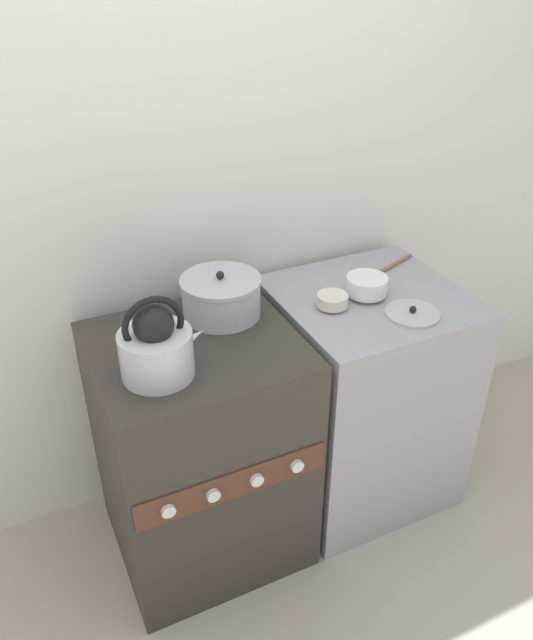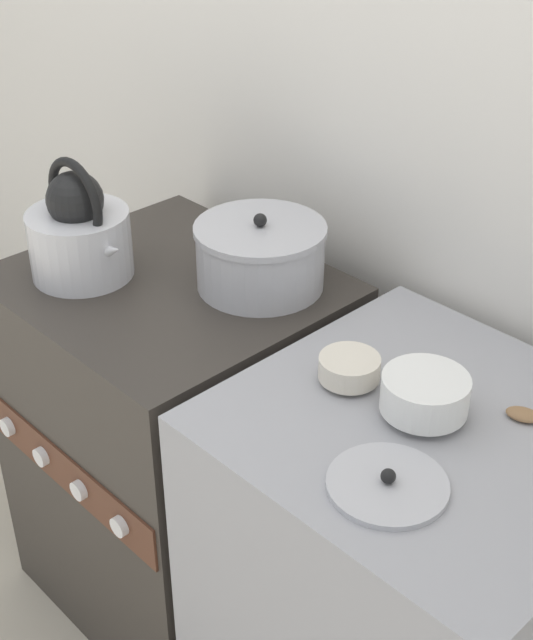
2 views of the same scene
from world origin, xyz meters
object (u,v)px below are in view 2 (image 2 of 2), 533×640
object	(u,v)px
stove	(178,446)
enamel_bowl	(425,394)
kettle	(80,233)
cooking_pot	(260,256)
small_ceramic_bowl	(349,368)
loose_pot_lid	(387,484)

from	to	relation	value
stove	enamel_bowl	size ratio (longest dim) A/B	6.15
kettle	enamel_bowl	distance (m)	0.83
cooking_pot	enamel_bowl	xyz separation A→B (m)	(0.52, -0.11, -0.02)
small_ceramic_bowl	loose_pot_lid	world-z (taller)	small_ceramic_bowl
small_ceramic_bowl	loose_pot_lid	xyz separation A→B (m)	(0.23, -0.16, -0.02)
cooking_pot	enamel_bowl	size ratio (longest dim) A/B	1.86
enamel_bowl	small_ceramic_bowl	world-z (taller)	enamel_bowl
stove	loose_pot_lid	size ratio (longest dim) A/B	4.85
kettle	enamel_bowl	xyz separation A→B (m)	(0.82, 0.13, -0.05)
cooking_pot	kettle	bearing A→B (deg)	-140.84
cooking_pot	enamel_bowl	distance (m)	0.53
loose_pot_lid	kettle	bearing A→B (deg)	176.87
stove	loose_pot_lid	world-z (taller)	loose_pot_lid
kettle	enamel_bowl	bearing A→B (deg)	9.16
kettle	enamel_bowl	world-z (taller)	kettle
small_ceramic_bowl	enamel_bowl	bearing A→B (deg)	6.53
stove	kettle	world-z (taller)	kettle
kettle	loose_pot_lid	world-z (taller)	kettle
enamel_bowl	loose_pot_lid	xyz separation A→B (m)	(0.07, -0.18, -0.04)
cooking_pot	small_ceramic_bowl	xyz separation A→B (m)	(0.37, -0.13, -0.04)
kettle	cooking_pot	bearing A→B (deg)	39.16
stove	cooking_pot	xyz separation A→B (m)	(0.15, 0.14, 0.53)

